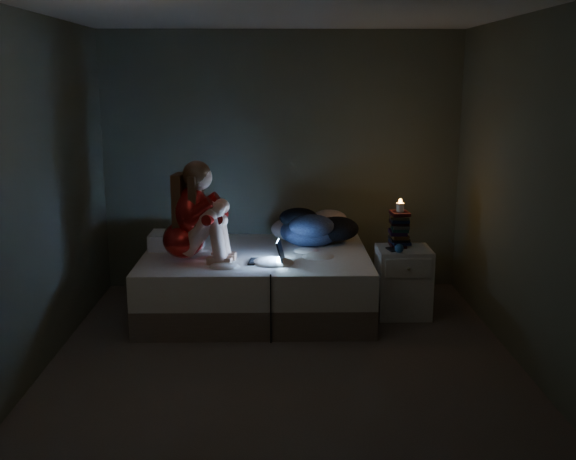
{
  "coord_description": "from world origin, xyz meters",
  "views": [
    {
      "loc": [
        -0.05,
        -4.91,
        2.14
      ],
      "look_at": [
        0.05,
        1.0,
        0.8
      ],
      "focal_mm": 42.12,
      "sensor_mm": 36.0,
      "label": 1
    }
  ],
  "objects_px": {
    "candle": "(400,208)",
    "phone": "(392,249)",
    "bed": "(256,282)",
    "woman": "(182,211)",
    "nightstand": "(403,282)",
    "laptop": "(266,251)"
  },
  "relations": [
    {
      "from": "nightstand",
      "to": "laptop",
      "type": "bearing_deg",
      "value": -169.93
    },
    {
      "from": "bed",
      "to": "laptop",
      "type": "xyz_separation_m",
      "value": [
        0.1,
        -0.35,
        0.39
      ]
    },
    {
      "from": "woman",
      "to": "nightstand",
      "type": "bearing_deg",
      "value": 12.24
    },
    {
      "from": "laptop",
      "to": "candle",
      "type": "relative_size",
      "value": 3.78
    },
    {
      "from": "bed",
      "to": "phone",
      "type": "relative_size",
      "value": 14.65
    },
    {
      "from": "woman",
      "to": "nightstand",
      "type": "relative_size",
      "value": 1.41
    },
    {
      "from": "bed",
      "to": "phone",
      "type": "xyz_separation_m",
      "value": [
        1.22,
        -0.19,
        0.36
      ]
    },
    {
      "from": "phone",
      "to": "nightstand",
      "type": "bearing_deg",
      "value": 14.92
    },
    {
      "from": "bed",
      "to": "nightstand",
      "type": "xyz_separation_m",
      "value": [
        1.34,
        -0.13,
        0.03
      ]
    },
    {
      "from": "woman",
      "to": "candle",
      "type": "bearing_deg",
      "value": 14.57
    },
    {
      "from": "woman",
      "to": "phone",
      "type": "height_order",
      "value": "woman"
    },
    {
      "from": "woman",
      "to": "candle",
      "type": "height_order",
      "value": "woman"
    },
    {
      "from": "candle",
      "to": "phone",
      "type": "relative_size",
      "value": 0.57
    },
    {
      "from": "bed",
      "to": "laptop",
      "type": "distance_m",
      "value": 0.53
    },
    {
      "from": "bed",
      "to": "candle",
      "type": "xyz_separation_m",
      "value": [
        1.31,
        -0.05,
        0.7
      ]
    },
    {
      "from": "bed",
      "to": "nightstand",
      "type": "bearing_deg",
      "value": -5.35
    },
    {
      "from": "candle",
      "to": "bed",
      "type": "bearing_deg",
      "value": 177.85
    },
    {
      "from": "bed",
      "to": "phone",
      "type": "height_order",
      "value": "phone"
    },
    {
      "from": "candle",
      "to": "phone",
      "type": "bearing_deg",
      "value": -121.64
    },
    {
      "from": "nightstand",
      "to": "phone",
      "type": "xyz_separation_m",
      "value": [
        -0.12,
        -0.06,
        0.32
      ]
    },
    {
      "from": "laptop",
      "to": "candle",
      "type": "xyz_separation_m",
      "value": [
        1.21,
        0.3,
        0.31
      ]
    },
    {
      "from": "laptop",
      "to": "nightstand",
      "type": "xyz_separation_m",
      "value": [
        1.25,
        0.22,
        -0.35
      ]
    }
  ]
}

